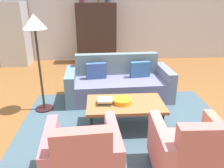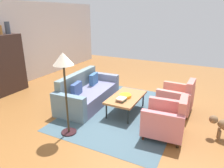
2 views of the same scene
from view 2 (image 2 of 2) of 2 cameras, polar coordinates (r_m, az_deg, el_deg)
ground_plane at (r=5.61m, az=0.72°, el=-6.18°), size 11.64×11.64×0.00m
wall_back at (r=7.65m, az=-26.50°, el=9.73°), size 9.70×0.12×2.80m
area_rug at (r=5.33m, az=3.37°, el=-7.61°), size 3.40×2.60×0.01m
couch at (r=5.71m, az=-7.11°, el=-2.70°), size 2.14×1.00×0.86m
coffee_table at (r=5.15m, az=3.97°, el=-3.85°), size 1.20×0.70×0.43m
armchair_left at (r=4.36m, az=15.23°, el=-9.83°), size 0.85×0.85×0.88m
armchair_right at (r=5.42m, az=17.94°, el=-4.13°), size 0.83×0.83×0.88m
fruit_bowl at (r=5.08m, az=3.77°, el=-3.30°), size 0.29×0.29×0.07m
book_stack at (r=4.84m, az=2.61°, el=-4.34°), size 0.26×0.23×0.08m
cabinet at (r=7.11m, az=-28.11°, el=4.73°), size 1.20×0.51×1.80m
vase_round at (r=7.01m, az=-28.77°, el=13.11°), size 0.11×0.11×0.27m
vase_small at (r=7.16m, az=-27.19°, el=13.81°), size 0.15×0.15×0.36m
floor_lamp at (r=3.98m, az=-13.34°, el=4.68°), size 0.40×0.40×1.72m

